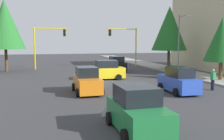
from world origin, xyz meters
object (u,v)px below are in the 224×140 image
Objects in this scene: street_lamp_curbside at (181,38)px; tree_roadside_near at (222,39)px; car_black at (116,64)px; pedestrian_crossing at (213,79)px; car_green at (137,111)px; traffic_signal_far_right at (47,40)px; traffic_signal_far_left at (125,40)px; car_yellow at (105,71)px; tree_opposite_side at (5,24)px; car_blue at (178,81)px; tree_roadside_mid at (169,28)px; car_orange at (87,81)px.

tree_roadside_near is (5.61, 1.30, -0.27)m from street_lamp_curbside.
pedestrian_crossing is at bearing 14.33° from car_black.
car_green is 22.91m from car_black.
traffic_signal_far_right is 11.46m from traffic_signal_far_left.
traffic_signal_far_left is 13.81m from car_yellow.
car_green is at bearing -34.43° from street_lamp_curbside.
street_lamp_curbside reaches higher than car_black.
tree_opposite_side is at bearing -132.93° from car_yellow.
car_blue is 3.16m from pedestrian_crossing.
tree_roadside_mid is 2.29× the size of car_black.
street_lamp_curbside reaches higher than car_blue.
car_yellow is 9.06m from car_blue.
car_blue and car_orange have the same top height.
street_lamp_curbside is 21.01m from car_green.
street_lamp_curbside is at bearing -10.33° from tree_roadside_mid.
pedestrian_crossing is at bearing 31.71° from traffic_signal_far_right.
traffic_signal_far_left is 0.69× the size of tree_roadside_mid.
tree_opposite_side is 2.33× the size of car_orange.
tree_opposite_side is 27.35m from car_green.
tree_roadside_near is 1.58× the size of car_blue.
tree_opposite_side reaches higher than traffic_signal_far_right.
car_blue is (14.24, -6.48, -4.73)m from tree_roadside_mid.
tree_roadside_near reaches higher than car_blue.
car_green is at bearing 18.40° from tree_opposite_side.
traffic_signal_far_left is 20.63m from car_blue.
car_blue is 15.03m from car_black.
car_orange reaches higher than pedestrian_crossing.
tree_opposite_side is at bearing -135.63° from pedestrian_crossing.
traffic_signal_far_left is at bearing -163.42° from tree_roadside_near.
car_blue is 2.33× the size of pedestrian_crossing.
traffic_signal_far_right is 18.19m from street_lamp_curbside.
traffic_signal_far_left reaches higher than car_green.
tree_roadside_mid reaches higher than car_green.
car_yellow is 2.37× the size of pedestrian_crossing.
car_green is at bearing -51.07° from pedestrian_crossing.
tree_opposite_side is at bearing -69.24° from traffic_signal_far_right.
car_yellow is (12.00, -5.99, -3.29)m from traffic_signal_far_left.
traffic_signal_far_right is at bearing -155.46° from car_blue.
traffic_signal_far_right is 0.64× the size of tree_opposite_side.
street_lamp_curbside is 1.77× the size of car_blue.
street_lamp_curbside is at bearing 50.73° from car_black.
tree_roadside_near is 6.42m from pedestrian_crossing.
street_lamp_curbside reaches higher than traffic_signal_far_left.
car_yellow is (6.00, -10.25, -4.73)m from tree_roadside_mid.
tree_opposite_side is at bearing -112.55° from street_lamp_curbside.
car_orange is at bearing -24.44° from car_yellow.
traffic_signal_far_left is 1.50× the size of car_orange.
tree_opposite_side is 2.37× the size of car_green.
street_lamp_curbside is 4.12× the size of pedestrian_crossing.
tree_roadside_near is 11.90m from car_yellow.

